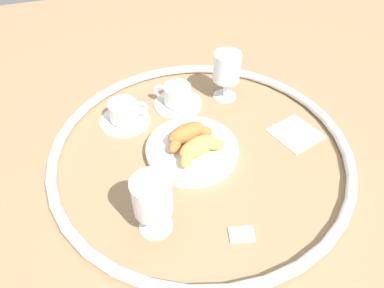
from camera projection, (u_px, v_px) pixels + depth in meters
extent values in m
plane|color=#997551|center=(200.00, 151.00, 0.85)|extent=(2.20, 2.20, 0.00)
torus|color=silver|center=(201.00, 147.00, 0.84)|extent=(0.73, 0.73, 0.02)
cylinder|color=white|center=(192.00, 150.00, 0.84)|extent=(0.23, 0.23, 0.02)
torus|color=white|center=(192.00, 147.00, 0.83)|extent=(0.23, 0.23, 0.01)
ellipsoid|color=#AD6B33|center=(186.00, 133.00, 0.83)|extent=(0.11, 0.07, 0.04)
ellipsoid|color=#AD6B33|center=(174.00, 145.00, 0.81)|extent=(0.05, 0.05, 0.03)
ellipsoid|color=#AD6B33|center=(204.00, 132.00, 0.85)|extent=(0.05, 0.04, 0.03)
ellipsoid|color=#D6994C|center=(198.00, 146.00, 0.80)|extent=(0.11, 0.08, 0.04)
ellipsoid|color=#D6994C|center=(186.00, 160.00, 0.78)|extent=(0.05, 0.05, 0.03)
ellipsoid|color=#D6994C|center=(216.00, 145.00, 0.82)|extent=(0.05, 0.04, 0.03)
cylinder|color=white|center=(125.00, 120.00, 0.93)|extent=(0.14, 0.14, 0.01)
cylinder|color=white|center=(123.00, 111.00, 0.91)|extent=(0.08, 0.08, 0.05)
cylinder|color=brown|center=(122.00, 104.00, 0.89)|extent=(0.07, 0.07, 0.01)
torus|color=white|center=(140.00, 108.00, 0.91)|extent=(0.04, 0.01, 0.04)
cylinder|color=white|center=(176.00, 103.00, 0.98)|extent=(0.14, 0.14, 0.01)
cylinder|color=white|center=(176.00, 94.00, 0.96)|extent=(0.08, 0.08, 0.05)
cylinder|color=brown|center=(175.00, 88.00, 0.95)|extent=(0.07, 0.07, 0.01)
torus|color=white|center=(161.00, 91.00, 0.97)|extent=(0.04, 0.03, 0.04)
cylinder|color=white|center=(156.00, 225.00, 0.70)|extent=(0.07, 0.07, 0.01)
cylinder|color=white|center=(155.00, 217.00, 0.68)|extent=(0.01, 0.01, 0.05)
cylinder|color=white|center=(152.00, 196.00, 0.63)|extent=(0.08, 0.08, 0.08)
cylinder|color=yellow|center=(152.00, 198.00, 0.63)|extent=(0.07, 0.07, 0.07)
cylinder|color=white|center=(225.00, 96.00, 1.01)|extent=(0.07, 0.07, 0.01)
cylinder|color=white|center=(225.00, 87.00, 0.99)|extent=(0.01, 0.01, 0.05)
cylinder|color=white|center=(227.00, 67.00, 0.94)|extent=(0.08, 0.08, 0.08)
cylinder|color=#E0CC4C|center=(227.00, 72.00, 0.95)|extent=(0.07, 0.07, 0.05)
cube|color=white|center=(243.00, 233.00, 0.68)|extent=(0.06, 0.04, 0.01)
cube|color=silver|center=(296.00, 133.00, 0.89)|extent=(0.14, 0.14, 0.01)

